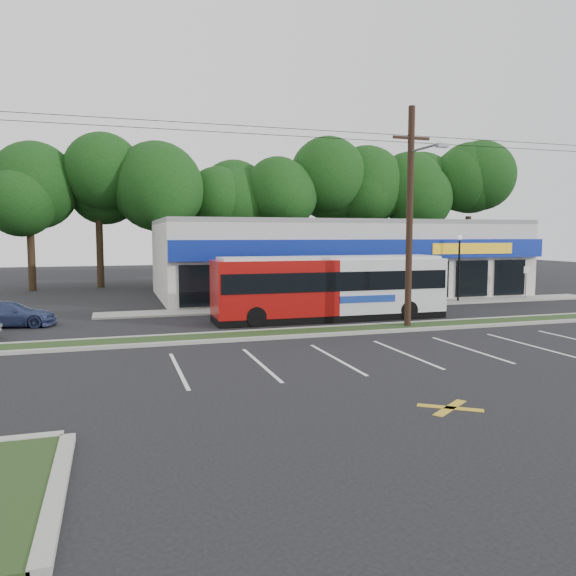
# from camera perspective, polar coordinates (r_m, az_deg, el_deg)

# --- Properties ---
(ground) EXTENTS (120.00, 120.00, 0.00)m
(ground) POSITION_cam_1_polar(r_m,az_deg,el_deg) (24.29, 7.00, -4.78)
(ground) COLOR black
(ground) RESTS_ON ground
(grass_strip) EXTENTS (40.00, 1.60, 0.12)m
(grass_strip) POSITION_cam_1_polar(r_m,az_deg,el_deg) (25.18, 6.06, -4.27)
(grass_strip) COLOR #223917
(grass_strip) RESTS_ON ground
(curb_south) EXTENTS (40.00, 0.25, 0.14)m
(curb_south) POSITION_cam_1_polar(r_m,az_deg,el_deg) (24.41, 6.86, -4.56)
(curb_south) COLOR #9E9E93
(curb_south) RESTS_ON ground
(curb_north) EXTENTS (40.00, 0.25, 0.14)m
(curb_north) POSITION_cam_1_polar(r_m,az_deg,el_deg) (25.95, 5.31, -3.95)
(curb_north) COLOR #9E9E93
(curb_north) RESTS_ON ground
(sidewalk) EXTENTS (32.00, 2.20, 0.10)m
(sidewalk) POSITION_cam_1_polar(r_m,az_deg,el_deg) (34.44, 8.40, -1.69)
(sidewalk) COLOR #9E9E93
(sidewalk) RESTS_ON ground
(strip_mall) EXTENTS (25.00, 12.55, 5.30)m
(strip_mall) POSITION_cam_1_polar(r_m,az_deg,el_deg) (40.73, 4.85, 3.11)
(strip_mall) COLOR beige
(strip_mall) RESTS_ON ground
(utility_pole) EXTENTS (50.00, 2.77, 10.00)m
(utility_pole) POSITION_cam_1_polar(r_m,az_deg,el_deg) (26.04, 12.02, 7.79)
(utility_pole) COLOR black
(utility_pole) RESTS_ON ground
(lamp_post) EXTENTS (0.30, 0.30, 4.25)m
(lamp_post) POSITION_cam_1_polar(r_m,az_deg,el_deg) (37.06, 16.99, 2.69)
(lamp_post) COLOR black
(lamp_post) RESTS_ON ground
(sign_post) EXTENTS (0.45, 0.10, 2.23)m
(sign_post) POSITION_cam_1_polar(r_m,az_deg,el_deg) (39.98, 23.05, 1.08)
(sign_post) COLOR #59595E
(sign_post) RESTS_ON ground
(tree_line) EXTENTS (46.76, 6.76, 11.83)m
(tree_line) POSITION_cam_1_polar(r_m,az_deg,el_deg) (49.91, -1.17, 10.18)
(tree_line) COLOR black
(tree_line) RESTS_ON ground
(metrobus) EXTENTS (11.95, 2.61, 3.21)m
(metrobus) POSITION_cam_1_polar(r_m,az_deg,el_deg) (28.40, 4.38, 0.18)
(metrobus) COLOR #960D0B
(metrobus) RESTS_ON ground
(car_dark) EXTENTS (5.13, 2.53, 1.68)m
(car_dark) POSITION_cam_1_polar(r_m,az_deg,el_deg) (34.32, 10.15, -0.42)
(car_dark) COLOR black
(car_dark) RESTS_ON ground
(car_blue) EXTENTS (4.32, 2.23, 1.20)m
(car_blue) POSITION_cam_1_polar(r_m,az_deg,el_deg) (29.25, -26.46, -2.39)
(car_blue) COLOR navy
(car_blue) RESTS_ON ground
(pedestrian_a) EXTENTS (0.77, 0.64, 1.81)m
(pedestrian_a) POSITION_cam_1_polar(r_m,az_deg,el_deg) (31.09, 5.33, -0.84)
(pedestrian_a) COLOR beige
(pedestrian_a) RESTS_ON ground
(pedestrian_b) EXTENTS (0.94, 0.87, 1.55)m
(pedestrian_b) POSITION_cam_1_polar(r_m,az_deg,el_deg) (35.85, 14.53, -0.37)
(pedestrian_b) COLOR silver
(pedestrian_b) RESTS_ON ground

